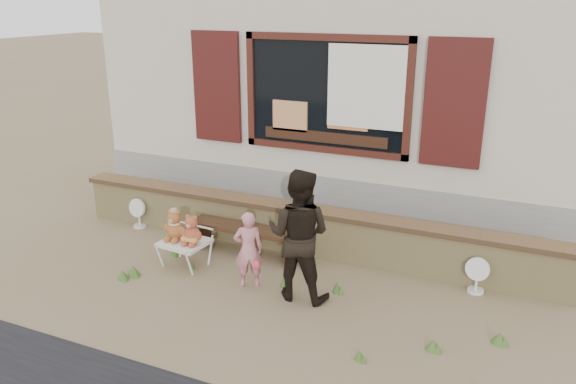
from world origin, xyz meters
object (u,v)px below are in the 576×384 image
at_px(bench, 246,234).
at_px(teddy_bear_left, 175,224).
at_px(adult, 299,235).
at_px(child, 248,249).
at_px(teddy_bear_right, 192,229).
at_px(folding_chair, 185,243).

relative_size(bench, teddy_bear_left, 3.81).
bearing_deg(bench, adult, -34.55).
height_order(bench, adult, adult).
bearing_deg(child, adult, 151.67).
xyz_separation_m(teddy_bear_left, teddy_bear_right, (0.28, -0.03, -0.01)).
distance_m(folding_chair, teddy_bear_left, 0.28).
bearing_deg(adult, folding_chair, -7.14).
distance_m(teddy_bear_right, adult, 1.56).
bearing_deg(child, teddy_bear_right, -37.70).
xyz_separation_m(bench, teddy_bear_left, (-0.72, -0.62, 0.26)).
height_order(folding_chair, child, child).
relative_size(teddy_bear_left, child, 0.43).
bearing_deg(folding_chair, bench, 52.76).
height_order(teddy_bear_left, child, child).
bearing_deg(teddy_bear_left, bench, 46.01).
relative_size(bench, folding_chair, 2.61).
relative_size(bench, adult, 1.02).
xyz_separation_m(teddy_bear_right, child, (0.88, -0.13, -0.07)).
relative_size(folding_chair, adult, 0.39).
xyz_separation_m(child, adult, (0.66, 0.01, 0.30)).
bearing_deg(teddy_bear_left, folding_chair, -0.00).
height_order(bench, folding_chair, bench).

